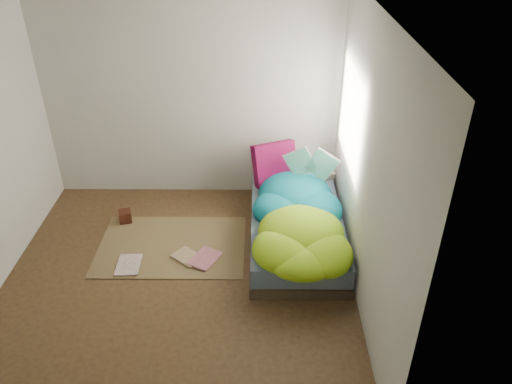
# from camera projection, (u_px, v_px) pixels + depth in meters

# --- Properties ---
(ground) EXTENTS (3.50, 3.50, 0.00)m
(ground) POSITION_uv_depth(u_px,v_px,m) (179.00, 280.00, 5.03)
(ground) COLOR #412919
(ground) RESTS_ON ground
(room_walls) EXTENTS (3.54, 3.54, 2.62)m
(room_walls) POSITION_uv_depth(u_px,v_px,m) (164.00, 133.00, 4.18)
(room_walls) COLOR beige
(room_walls) RESTS_ON ground
(bed) EXTENTS (1.00, 2.00, 0.34)m
(bed) POSITION_uv_depth(u_px,v_px,m) (296.00, 225.00, 5.55)
(bed) COLOR #33271B
(bed) RESTS_ON ground
(duvet) EXTENTS (0.96, 1.84, 0.34)m
(duvet) POSITION_uv_depth(u_px,v_px,m) (298.00, 211.00, 5.18)
(duvet) COLOR #08607B
(duvet) RESTS_ON bed
(rug) EXTENTS (1.60, 1.10, 0.01)m
(rug) POSITION_uv_depth(u_px,v_px,m) (172.00, 246.00, 5.50)
(rug) COLOR brown
(rug) RESTS_ON ground
(pillow_floral) EXTENTS (0.61, 0.46, 0.12)m
(pillow_floral) POSITION_uv_depth(u_px,v_px,m) (310.00, 171.00, 6.12)
(pillow_floral) COLOR silver
(pillow_floral) RESTS_ON bed
(pillow_magenta) EXTENTS (0.52, 0.33, 0.50)m
(pillow_magenta) POSITION_uv_depth(u_px,v_px,m) (275.00, 164.00, 5.88)
(pillow_magenta) COLOR #4B0521
(pillow_magenta) RESTS_ON bed
(open_book) EXTENTS (0.51, 0.20, 0.30)m
(open_book) POSITION_uv_depth(u_px,v_px,m) (311.00, 156.00, 5.53)
(open_book) COLOR #2A7F29
(open_book) RESTS_ON duvet
(wooden_box) EXTENTS (0.17, 0.17, 0.14)m
(wooden_box) POSITION_uv_depth(u_px,v_px,m) (125.00, 216.00, 5.86)
(wooden_box) COLOR #350F0C
(wooden_box) RESTS_ON rug
(floor_book_a) EXTENTS (0.26, 0.35, 0.03)m
(floor_book_a) POSITION_uv_depth(u_px,v_px,m) (117.00, 265.00, 5.19)
(floor_book_a) COLOR white
(floor_book_a) RESTS_ON rug
(floor_book_b) EXTENTS (0.39, 0.42, 0.03)m
(floor_book_b) POSITION_uv_depth(u_px,v_px,m) (195.00, 255.00, 5.32)
(floor_book_b) COLOR #BF6E7C
(floor_book_b) RESTS_ON rug
(floor_book_c) EXTENTS (0.38, 0.37, 0.02)m
(floor_book_c) POSITION_uv_depth(u_px,v_px,m) (180.00, 262.00, 5.23)
(floor_book_c) COLOR tan
(floor_book_c) RESTS_ON rug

